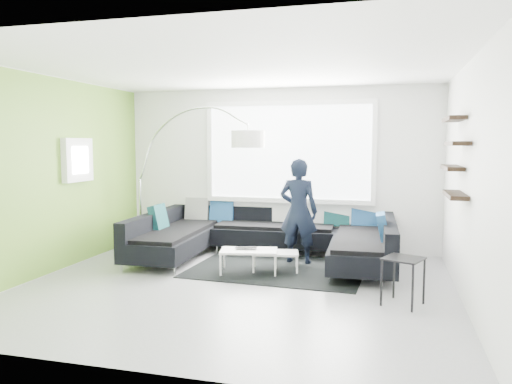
# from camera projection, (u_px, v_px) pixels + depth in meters

# --- Properties ---
(ground) EXTENTS (5.50, 5.50, 0.00)m
(ground) POSITION_uv_depth(u_px,v_px,m) (235.00, 287.00, 6.44)
(ground) COLOR gray
(ground) RESTS_ON ground
(room_shell) EXTENTS (5.54, 5.04, 2.82)m
(room_shell) POSITION_uv_depth(u_px,v_px,m) (242.00, 147.00, 6.46)
(room_shell) COLOR white
(room_shell) RESTS_ON ground
(sectional_sofa) EXTENTS (4.00, 2.56, 0.85)m
(sectional_sofa) POSITION_uv_depth(u_px,v_px,m) (266.00, 238.00, 7.82)
(sectional_sofa) COLOR black
(sectional_sofa) RESTS_ON ground
(rug) EXTENTS (2.58, 1.93, 0.01)m
(rug) POSITION_uv_depth(u_px,v_px,m) (278.00, 269.00, 7.36)
(rug) COLOR black
(rug) RESTS_ON ground
(coffee_table) EXTENTS (1.14, 0.80, 0.34)m
(coffee_table) POSITION_uv_depth(u_px,v_px,m) (262.00, 260.00, 7.18)
(coffee_table) COLOR white
(coffee_table) RESTS_ON ground
(arc_lamp) EXTENTS (2.39, 1.16, 2.45)m
(arc_lamp) POSITION_uv_depth(u_px,v_px,m) (140.00, 180.00, 8.55)
(arc_lamp) COLOR silver
(arc_lamp) RESTS_ON ground
(side_table) EXTENTS (0.53, 0.53, 0.55)m
(side_table) POSITION_uv_depth(u_px,v_px,m) (403.00, 281.00, 5.71)
(side_table) COLOR black
(side_table) RESTS_ON ground
(person) EXTENTS (0.65, 0.47, 1.62)m
(person) POSITION_uv_depth(u_px,v_px,m) (298.00, 211.00, 7.67)
(person) COLOR black
(person) RESTS_ON ground
(laptop) EXTENTS (0.38, 0.30, 0.02)m
(laptop) POSITION_uv_depth(u_px,v_px,m) (246.00, 249.00, 7.11)
(laptop) COLOR black
(laptop) RESTS_ON coffee_table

